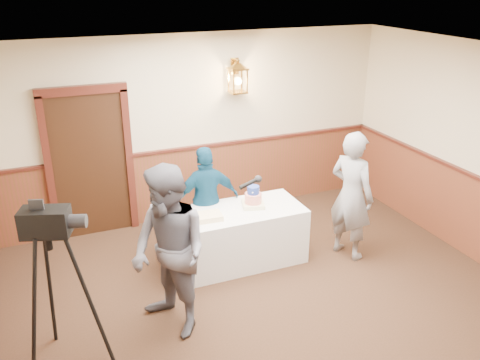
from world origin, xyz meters
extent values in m
plane|color=#322113|center=(0.00, 0.00, 0.00)|extent=(7.00, 7.00, 0.00)
cube|color=beige|center=(0.00, 3.50, 1.40)|extent=(6.00, 0.02, 2.80)
cube|color=white|center=(0.00, 0.00, 2.80)|extent=(6.00, 7.00, 0.02)
cube|color=brown|center=(0.00, 3.48, 0.55)|extent=(5.98, 0.04, 1.10)
cube|color=#451A12|center=(0.00, 3.46, 1.12)|extent=(5.98, 0.07, 0.04)
cube|color=black|center=(-1.60, 3.45, 1.05)|extent=(1.00, 0.06, 2.10)
cube|color=silver|center=(-0.03, 1.90, 0.38)|extent=(1.80, 0.80, 0.75)
cube|color=beige|center=(0.25, 1.93, 0.78)|extent=(0.34, 0.34, 0.05)
cylinder|color=red|center=(0.25, 1.93, 0.87)|extent=(0.22, 0.22, 0.13)
cylinder|color=navy|center=(0.25, 1.93, 0.98)|extent=(0.16, 0.16, 0.10)
cube|color=#F1CD90|center=(-0.41, 1.80, 0.78)|extent=(0.34, 0.27, 0.07)
cube|color=#98D395|center=(-0.71, 1.93, 0.79)|extent=(0.37, 0.32, 0.07)
imported|color=#565761|center=(-1.14, 0.88, 0.93)|extent=(0.98, 1.10, 1.86)
cylinder|color=black|center=(-0.17, 1.12, 1.45)|extent=(0.23, 0.09, 0.09)
sphere|color=black|center=(-0.04, 1.15, 1.47)|extent=(0.08, 0.08, 0.08)
imported|color=gray|center=(1.46, 1.50, 0.87)|extent=(0.62, 0.74, 1.74)
imported|color=navy|center=(-0.26, 2.30, 0.75)|extent=(0.89, 0.39, 1.51)
cube|color=black|center=(-2.26, 0.73, 1.57)|extent=(0.46, 0.35, 0.25)
cylinder|color=black|center=(-2.00, 0.64, 1.57)|extent=(0.20, 0.17, 0.12)
camera|label=1|loc=(-2.19, -3.55, 3.59)|focal=38.00mm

